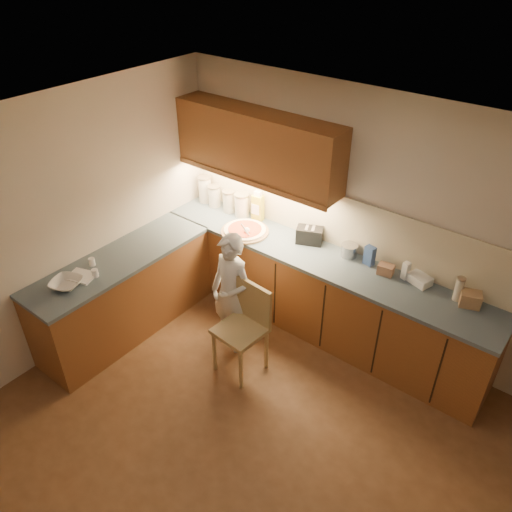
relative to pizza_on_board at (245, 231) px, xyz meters
name	(u,v)px	position (x,y,z in m)	size (l,w,h in m)	color
room	(239,292)	(1.26, -1.58, 0.73)	(4.54, 4.50, 2.62)	brown
l_counter	(250,292)	(0.33, -0.34, -0.48)	(3.77, 2.62, 0.92)	brown
backsplash	(336,220)	(0.88, 0.40, 0.27)	(3.75, 0.02, 0.58)	beige
upper_cabinets	(257,145)	(-0.02, 0.24, 0.90)	(1.95, 0.36, 0.73)	brown
pizza_on_board	(245,231)	(0.00, 0.00, 0.00)	(0.53, 0.53, 0.21)	tan
child	(231,294)	(0.38, -0.69, -0.27)	(0.49, 0.32, 1.34)	white
wooden_chair	(245,323)	(0.68, -0.83, -0.39)	(0.46, 0.46, 0.95)	tan
mixing_bowl	(66,284)	(-0.69, -1.79, 0.01)	(0.29, 0.29, 0.07)	silver
canister_a	(205,189)	(-0.84, 0.28, 0.14)	(0.16, 0.16, 0.33)	silver
canister_b	(214,196)	(-0.68, 0.25, 0.11)	(0.15, 0.15, 0.26)	silver
canister_c	(229,201)	(-0.45, 0.25, 0.11)	(0.14, 0.14, 0.27)	beige
canister_d	(242,205)	(-0.27, 0.27, 0.12)	(0.17, 0.17, 0.28)	white
oil_jug	(258,207)	(-0.06, 0.31, 0.14)	(0.13, 0.10, 0.36)	gold
toaster	(310,235)	(0.67, 0.26, 0.07)	(0.31, 0.25, 0.18)	black
steel_pot	(349,250)	(1.13, 0.30, 0.04)	(0.17, 0.17, 0.13)	#A3A3A8
blue_box	(370,256)	(1.35, 0.29, 0.08)	(0.10, 0.07, 0.20)	#325196
card_box_a	(386,270)	(1.56, 0.24, 0.03)	(0.15, 0.11, 0.11)	#A8785A
white_bottle	(406,271)	(1.74, 0.29, 0.07)	(0.06, 0.06, 0.18)	white
flat_pack	(420,279)	(1.88, 0.30, 0.02)	(0.21, 0.15, 0.08)	white
tall_jar	(459,289)	(2.24, 0.27, 0.10)	(0.08, 0.08, 0.24)	silver
card_box_b	(470,299)	(2.36, 0.26, 0.05)	(0.18, 0.14, 0.14)	tan
dough_cloth	(81,276)	(-0.71, -1.61, -0.01)	(0.26, 0.20, 0.02)	white
spice_jar_a	(92,262)	(-0.80, -1.42, 0.02)	(0.06, 0.06, 0.08)	white
spice_jar_b	(95,273)	(-0.61, -1.52, 0.02)	(0.06, 0.06, 0.08)	white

